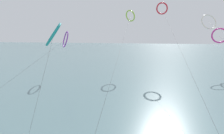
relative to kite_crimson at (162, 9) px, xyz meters
name	(u,v)px	position (x,y,z in m)	size (l,w,h in m)	color
sea_water	(137,54)	(-9.53, 49.24, -19.51)	(400.00, 200.00, 0.08)	slate
kite_crimson	(162,9)	(0.00, 0.00, 0.00)	(4.91, 52.08, 21.49)	red
kite_magenta	(220,36)	(16.61, -1.74, -8.16)	(4.38, 46.02, 13.68)	#CC288E
kite_lime	(130,16)	(-9.84, 1.45, -1.97)	(3.87, 54.03, 19.49)	#8CC62D
kite_teal	(53,34)	(-19.77, -33.15, -7.51)	(4.82, 15.68, 14.03)	teal
kite_violet	(65,39)	(-26.69, -12.23, -9.11)	(4.44, 37.22, 12.77)	purple
kite_ivory	(209,22)	(14.88, 3.36, -3.97)	(5.59, 54.92, 18.01)	silver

